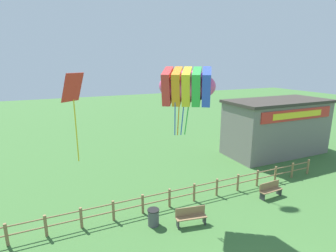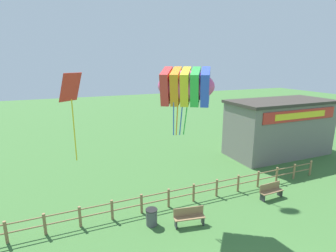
{
  "view_description": "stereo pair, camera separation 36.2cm",
  "coord_description": "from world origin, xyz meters",
  "px_view_note": "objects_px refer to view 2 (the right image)",
  "views": [
    {
      "loc": [
        -6.32,
        -4.24,
        8.0
      ],
      "look_at": [
        0.0,
        9.95,
        4.21
      ],
      "focal_mm": 28.0,
      "sensor_mm": 36.0,
      "label": 1
    },
    {
      "loc": [
        -5.99,
        -4.39,
        8.0
      ],
      "look_at": [
        0.0,
        9.95,
        4.21
      ],
      "focal_mm": 28.0,
      "sensor_mm": 36.0,
      "label": 2
    }
  ],
  "objects_px": {
    "seaside_building": "(279,127)",
    "park_bench_by_building": "(271,190)",
    "park_bench_near_fence": "(189,216)",
    "kite_rainbow_parafoil": "(186,86)",
    "kite_red_diamond": "(71,98)",
    "trash_bin": "(152,217)"
  },
  "relations": [
    {
      "from": "seaside_building",
      "to": "park_bench_by_building",
      "type": "height_order",
      "value": "seaside_building"
    },
    {
      "from": "seaside_building",
      "to": "park_bench_near_fence",
      "type": "bearing_deg",
      "value": -151.84
    },
    {
      "from": "park_bench_near_fence",
      "to": "kite_rainbow_parafoil",
      "type": "relative_size",
      "value": 0.48
    },
    {
      "from": "park_bench_by_building",
      "to": "kite_red_diamond",
      "type": "height_order",
      "value": "kite_red_diamond"
    },
    {
      "from": "kite_red_diamond",
      "to": "trash_bin",
      "type": "bearing_deg",
      "value": -2.65
    },
    {
      "from": "park_bench_near_fence",
      "to": "kite_rainbow_parafoil",
      "type": "bearing_deg",
      "value": 74.75
    },
    {
      "from": "park_bench_by_building",
      "to": "kite_rainbow_parafoil",
      "type": "distance_m",
      "value": 8.39
    },
    {
      "from": "seaside_building",
      "to": "park_bench_near_fence",
      "type": "relative_size",
      "value": 5.74
    },
    {
      "from": "seaside_building",
      "to": "kite_rainbow_parafoil",
      "type": "distance_m",
      "value": 13.61
    },
    {
      "from": "seaside_building",
      "to": "park_bench_by_building",
      "type": "xyz_separation_m",
      "value": [
        -6.36,
        -5.98,
        -1.94
      ]
    },
    {
      "from": "kite_rainbow_parafoil",
      "to": "seaside_building",
      "type": "bearing_deg",
      "value": 23.75
    },
    {
      "from": "trash_bin",
      "to": "kite_red_diamond",
      "type": "xyz_separation_m",
      "value": [
        -3.29,
        0.15,
        6.17
      ]
    },
    {
      "from": "kite_red_diamond",
      "to": "park_bench_by_building",
      "type": "bearing_deg",
      "value": -2.03
    },
    {
      "from": "kite_rainbow_parafoil",
      "to": "trash_bin",
      "type": "bearing_deg",
      "value": -164.9
    },
    {
      "from": "trash_bin",
      "to": "kite_red_diamond",
      "type": "distance_m",
      "value": 6.99
    },
    {
      "from": "seaside_building",
      "to": "kite_rainbow_parafoil",
      "type": "height_order",
      "value": "kite_rainbow_parafoil"
    },
    {
      "from": "park_bench_by_building",
      "to": "trash_bin",
      "type": "xyz_separation_m",
      "value": [
        -7.51,
        0.23,
        -0.06
      ]
    },
    {
      "from": "seaside_building",
      "to": "kite_red_diamond",
      "type": "distance_m",
      "value": 18.52
    },
    {
      "from": "kite_rainbow_parafoil",
      "to": "kite_red_diamond",
      "type": "distance_m",
      "value": 5.4
    },
    {
      "from": "trash_bin",
      "to": "park_bench_by_building",
      "type": "bearing_deg",
      "value": -1.75
    },
    {
      "from": "park_bench_by_building",
      "to": "trash_bin",
      "type": "relative_size",
      "value": 1.83
    },
    {
      "from": "park_bench_near_fence",
      "to": "park_bench_by_building",
      "type": "distance_m",
      "value": 5.81
    }
  ]
}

